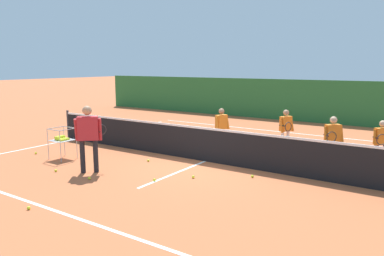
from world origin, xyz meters
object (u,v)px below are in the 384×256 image
(student_1, at_px, (286,127))
(ball_cart, at_px, (62,139))
(student_2, at_px, (333,137))
(tennis_ball_7, at_px, (89,178))
(tennis_net, at_px, (205,144))
(tennis_ball_2, at_px, (56,171))
(tennis_ball_5, at_px, (29,208))
(tennis_ball_0, at_px, (36,153))
(student_0, at_px, (221,125))
(tennis_ball_1, at_px, (193,177))
(tennis_ball_3, at_px, (154,180))
(tennis_ball_6, at_px, (148,160))
(tennis_ball_4, at_px, (252,176))
(student_3, at_px, (382,139))
(instructor, at_px, (88,133))

(student_1, height_order, ball_cart, student_1)
(student_2, bearing_deg, tennis_ball_7, -135.59)
(tennis_net, distance_m, tennis_ball_2, 4.01)
(ball_cart, xyz_separation_m, tennis_ball_5, (2.72, -2.84, -0.56))
(student_2, distance_m, tennis_ball_0, 8.66)
(student_2, bearing_deg, student_1, 148.76)
(student_0, distance_m, ball_cart, 4.86)
(tennis_ball_1, distance_m, tennis_ball_3, 0.94)
(tennis_ball_2, height_order, tennis_ball_6, same)
(student_0, relative_size, tennis_ball_4, 19.61)
(student_2, bearing_deg, tennis_ball_6, -151.98)
(tennis_ball_5, distance_m, tennis_ball_6, 3.98)
(student_0, bearing_deg, tennis_ball_0, -139.70)
(tennis_ball_0, relative_size, tennis_ball_5, 1.00)
(student_3, height_order, tennis_ball_2, student_3)
(ball_cart, relative_size, tennis_ball_4, 13.22)
(ball_cart, bearing_deg, tennis_ball_7, -22.91)
(tennis_net, xyz_separation_m, student_3, (4.19, 2.04, 0.26))
(ball_cart, bearing_deg, instructor, -16.11)
(student_0, xyz_separation_m, tennis_ball_1, (0.97, -3.09, -0.77))
(tennis_net, xyz_separation_m, student_2, (3.09, 1.42, 0.32))
(tennis_ball_5, bearing_deg, tennis_ball_4, 57.75)
(tennis_ball_2, xyz_separation_m, tennis_ball_4, (4.38, 2.34, 0.00))
(instructor, relative_size, ball_cart, 1.89)
(tennis_ball_6, bearing_deg, tennis_net, 35.07)
(tennis_ball_1, relative_size, tennis_ball_3, 1.00)
(tennis_ball_3, bearing_deg, student_2, 49.42)
(tennis_net, bearing_deg, student_2, 24.72)
(student_0, bearing_deg, tennis_ball_4, -46.56)
(tennis_ball_2, bearing_deg, tennis_ball_1, 25.00)
(student_1, xyz_separation_m, tennis_ball_4, (0.31, -3.10, -0.76))
(student_3, height_order, tennis_ball_0, student_3)
(ball_cart, distance_m, tennis_ball_2, 1.50)
(tennis_ball_1, bearing_deg, tennis_ball_0, -173.21)
(student_3, bearing_deg, tennis_ball_5, -126.29)
(instructor, relative_size, student_3, 1.34)
(tennis_ball_1, xyz_separation_m, tennis_ball_7, (-2.00, -1.46, 0.00))
(student_2, height_order, tennis_ball_4, student_2)
(instructor, height_order, student_2, instructor)
(student_1, xyz_separation_m, tennis_ball_2, (-4.07, -5.43, -0.76))
(student_0, distance_m, student_1, 2.01)
(tennis_ball_7, bearing_deg, tennis_ball_1, 36.18)
(tennis_ball_4, bearing_deg, tennis_net, 159.05)
(tennis_ball_1, distance_m, tennis_ball_2, 3.55)
(tennis_ball_3, distance_m, tennis_ball_6, 1.83)
(student_3, bearing_deg, tennis_ball_1, -135.34)
(tennis_net, relative_size, tennis_ball_1, 175.85)
(student_0, xyz_separation_m, tennis_ball_7, (-1.03, -4.55, -0.77))
(student_3, bearing_deg, tennis_ball_6, -151.77)
(instructor, distance_m, ball_cart, 1.87)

